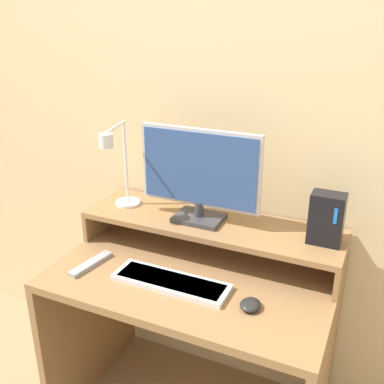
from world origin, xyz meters
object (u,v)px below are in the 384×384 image
(keyboard, at_px, (171,282))
(mouse, at_px, (250,305))
(monitor, at_px, (199,174))
(desk_lamp, at_px, (119,169))
(router_dock, at_px, (327,219))
(remote_control, at_px, (91,264))

(keyboard, height_order, mouse, mouse)
(monitor, bearing_deg, desk_lamp, -169.53)
(monitor, xyz_separation_m, keyboard, (0.01, -0.26, -0.31))
(router_dock, relative_size, mouse, 2.33)
(router_dock, xyz_separation_m, remote_control, (-0.79, -0.29, -0.22))
(monitor, xyz_separation_m, desk_lamp, (-0.31, -0.06, -0.01))
(monitor, relative_size, router_dock, 2.58)
(desk_lamp, xyz_separation_m, mouse, (0.62, -0.22, -0.30))
(monitor, distance_m, keyboard, 0.41)
(desk_lamp, height_order, router_dock, desk_lamp)
(router_dock, height_order, keyboard, router_dock)
(remote_control, bearing_deg, keyboard, 2.48)
(monitor, height_order, mouse, monitor)
(keyboard, bearing_deg, remote_control, -177.52)
(router_dock, bearing_deg, monitor, -178.34)
(mouse, bearing_deg, desk_lamp, 160.41)
(monitor, xyz_separation_m, mouse, (0.30, -0.28, -0.31))
(mouse, bearing_deg, remote_control, 179.94)
(mouse, bearing_deg, router_dock, 60.03)
(monitor, bearing_deg, remote_control, -139.09)
(desk_lamp, distance_m, remote_control, 0.37)
(monitor, relative_size, keyboard, 1.14)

